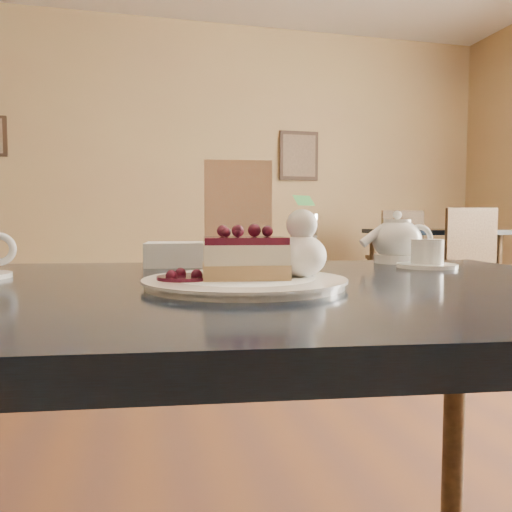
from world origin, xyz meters
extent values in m
cube|color=tan|center=(0.00, 5.00, 1.50)|extent=(8.00, 0.02, 3.00)
cube|color=black|center=(1.80, 4.97, 1.60)|extent=(0.45, 0.03, 0.55)
cube|color=black|center=(0.15, 0.26, 0.74)|extent=(1.31, 0.95, 0.04)
cylinder|color=#4A341C|center=(0.74, 0.54, 0.36)|extent=(0.05, 0.05, 0.72)
cylinder|color=white|center=(0.15, 0.21, 0.77)|extent=(0.29, 0.29, 0.01)
cube|color=tan|center=(0.15, 0.21, 0.78)|extent=(0.13, 0.10, 0.02)
cube|color=beige|center=(0.15, 0.21, 0.81)|extent=(0.13, 0.10, 0.03)
cube|color=black|center=(0.15, 0.21, 0.83)|extent=(0.13, 0.10, 0.01)
ellipsoid|color=white|center=(0.23, 0.21, 0.81)|extent=(0.07, 0.07, 0.06)
cylinder|color=black|center=(0.06, 0.22, 0.78)|extent=(0.08, 0.08, 0.01)
cylinder|color=white|center=(0.58, 0.42, 0.77)|extent=(0.12, 0.12, 0.01)
cylinder|color=white|center=(0.58, 0.42, 0.80)|extent=(0.07, 0.07, 0.05)
ellipsoid|color=white|center=(0.58, 0.54, 0.81)|extent=(0.11, 0.11, 0.09)
cylinder|color=white|center=(0.58, 0.54, 0.86)|extent=(0.06, 0.06, 0.01)
cylinder|color=white|center=(0.50, 0.54, 0.81)|extent=(0.06, 0.02, 0.05)
cube|color=beige|center=(0.21, 0.55, 0.87)|extent=(0.14, 0.05, 0.22)
cylinder|color=white|center=(0.36, 0.57, 0.80)|extent=(0.06, 0.06, 0.09)
cylinder|color=silver|center=(0.36, 0.57, 0.86)|extent=(0.06, 0.06, 0.03)
cube|color=white|center=(0.07, 0.58, 0.79)|extent=(0.14, 0.14, 0.05)
cube|color=black|center=(2.63, 3.56, 0.76)|extent=(1.10, 0.91, 0.04)
cylinder|color=#4A341C|center=(2.19, 3.23, 0.37)|extent=(0.05, 0.05, 0.74)
cylinder|color=#4A341C|center=(3.06, 3.23, 0.37)|extent=(0.05, 0.05, 0.74)
cylinder|color=#4A341C|center=(2.19, 3.90, 0.37)|extent=(0.05, 0.05, 0.74)
cylinder|color=#4A341C|center=(3.06, 3.90, 0.37)|extent=(0.05, 0.05, 0.74)
camera|label=1|loc=(0.00, -0.49, 0.86)|focal=35.00mm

